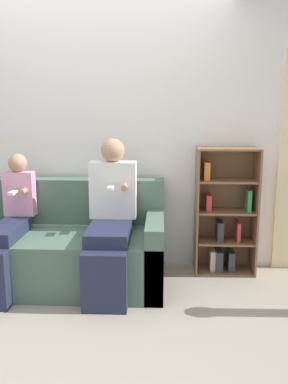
{
  "coord_description": "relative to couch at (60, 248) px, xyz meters",
  "views": [
    {
      "loc": [
        0.63,
        -2.86,
        1.51
      ],
      "look_at": [
        0.48,
        0.6,
        0.81
      ],
      "focal_mm": 38.0,
      "sensor_mm": 36.0,
      "label": 1
    }
  ],
  "objects": [
    {
      "name": "ground_plane",
      "position": [
        0.28,
        -0.54,
        -0.31
      ],
      "size": [
        14.0,
        14.0,
        0.0
      ],
      "primitive_type": "plane",
      "color": "#9E9384"
    },
    {
      "name": "back_wall",
      "position": [
        0.28,
        0.48,
        0.97
      ],
      "size": [
        10.0,
        0.06,
        2.55
      ],
      "color": "silver",
      "rests_on": "ground_plane"
    },
    {
      "name": "couch",
      "position": [
        0.0,
        0.0,
        0.0
      ],
      "size": [
        1.85,
        0.89,
        0.88
      ],
      "color": "#4C6656",
      "rests_on": "ground_plane"
    },
    {
      "name": "adult_seated",
      "position": [
        0.48,
        -0.12,
        0.35
      ],
      "size": [
        0.41,
        0.81,
        1.28
      ],
      "color": "#232842",
      "rests_on": "ground_plane"
    },
    {
      "name": "child_seated",
      "position": [
        -0.38,
        -0.17,
        0.26
      ],
      "size": [
        0.27,
        0.82,
        1.13
      ],
      "color": "#232842",
      "rests_on": "ground_plane"
    },
    {
      "name": "bookshelf",
      "position": [
        1.49,
        0.32,
        0.23
      ],
      "size": [
        0.56,
        0.3,
        1.18
      ],
      "color": "brown",
      "rests_on": "ground_plane"
    }
  ]
}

